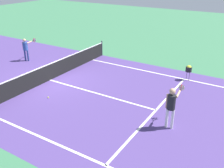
% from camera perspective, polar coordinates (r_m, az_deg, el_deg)
% --- Properties ---
extents(ground_plane, '(60.00, 60.00, 0.00)m').
position_cam_1_polar(ground_plane, '(14.82, -13.64, 0.86)').
color(ground_plane, '#38724C').
extents(court_surface_inbounds, '(10.62, 24.40, 0.00)m').
position_cam_1_polar(court_surface_inbounds, '(14.82, -13.64, 0.87)').
color(court_surface_inbounds, '#4C387A').
rests_on(court_surface_inbounds, ground_plane).
extents(line_sideline_left, '(0.10, 11.89, 0.01)m').
position_cam_1_polar(line_sideline_left, '(8.76, -4.05, -16.64)').
color(line_sideline_left, white).
rests_on(line_sideline_left, ground_plane).
extents(line_sideline_right, '(0.10, 11.89, 0.01)m').
position_cam_1_polar(line_sideline_right, '(15.21, 14.18, 1.44)').
color(line_sideline_right, white).
rests_on(line_sideline_right, ground_plane).
extents(line_service_near, '(8.22, 0.10, 0.01)m').
position_cam_1_polar(line_service_near, '(11.56, 9.78, -5.77)').
color(line_service_near, white).
rests_on(line_service_near, ground_plane).
extents(line_center_service, '(0.10, 6.40, 0.01)m').
position_cam_1_polar(line_center_service, '(12.90, -3.42, -2.08)').
color(line_center_service, white).
rests_on(line_center_service, ground_plane).
extents(net, '(10.62, 0.09, 1.07)m').
position_cam_1_polar(net, '(14.63, -13.82, 2.63)').
color(net, '#33383D').
rests_on(net, ground_plane).
extents(player_near, '(1.24, 0.42, 1.71)m').
position_cam_1_polar(player_near, '(9.97, 13.12, -4.25)').
color(player_near, white).
rests_on(player_near, ground_plane).
extents(player_far, '(1.18, 0.41, 1.53)m').
position_cam_1_polar(player_far, '(18.17, -18.70, 7.78)').
color(player_far, navy).
rests_on(player_far, ground_plane).
extents(ball_hopper, '(0.34, 0.34, 0.87)m').
position_cam_1_polar(ball_hopper, '(14.80, 16.75, 3.30)').
color(ball_hopper, black).
rests_on(ball_hopper, ground_plane).
extents(tennis_ball_near_net, '(0.07, 0.07, 0.07)m').
position_cam_1_polar(tennis_ball_near_net, '(12.79, -14.04, -2.92)').
color(tennis_ball_near_net, '#CCE033').
rests_on(tennis_ball_near_net, ground_plane).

